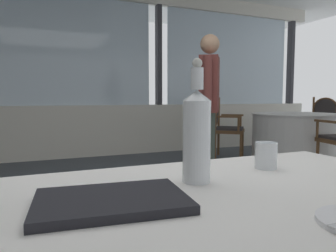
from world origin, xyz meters
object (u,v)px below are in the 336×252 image
object	(u,v)px
menu_book	(112,201)
dining_chair_0_2	(224,123)
water_bottle	(197,133)
dining_chair_0_1	(322,121)
water_tumbler	(266,155)
diner_person_0	(209,100)

from	to	relation	value
menu_book	dining_chair_0_2	size ratio (longest dim) A/B	0.33
water_bottle	menu_book	bearing A→B (deg)	-159.42
water_bottle	dining_chair_0_1	xyz separation A→B (m)	(4.26, 3.30, -0.30)
water_tumbler	menu_book	size ratio (longest dim) A/B	0.27
menu_book	dining_chair_0_1	xyz separation A→B (m)	(4.53, 3.40, -0.17)
dining_chair_0_1	dining_chair_0_2	distance (m)	1.86
dining_chair_0_2	menu_book	bearing A→B (deg)	-86.51
dining_chair_0_2	diner_person_0	world-z (taller)	diner_person_0
menu_book	diner_person_0	bearing A→B (deg)	61.51
water_tumbler	diner_person_0	size ratio (longest dim) A/B	0.05
water_tumbler	dining_chair_0_2	size ratio (longest dim) A/B	0.09
water_bottle	menu_book	distance (m)	0.31
diner_person_0	dining_chair_0_2	bearing A→B (deg)	86.63
water_tumbler	menu_book	bearing A→B (deg)	-164.00
menu_book	dining_chair_0_1	world-z (taller)	dining_chair_0_1
water_bottle	dining_chair_0_2	bearing A→B (deg)	56.01
menu_book	dining_chair_0_1	bearing A→B (deg)	42.96
menu_book	diner_person_0	size ratio (longest dim) A/B	0.20
diner_person_0	menu_book	bearing A→B (deg)	-89.36
dining_chair_0_1	dining_chair_0_2	bearing A→B (deg)	-29.98
water_bottle	dining_chair_0_2	size ratio (longest dim) A/B	0.35
water_bottle	dining_chair_0_1	bearing A→B (deg)	37.73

